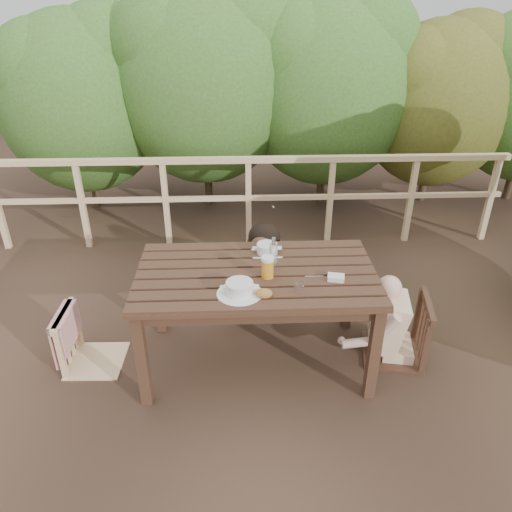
{
  "coord_description": "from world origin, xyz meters",
  "views": [
    {
      "loc": [
        -0.13,
        -2.96,
        2.56
      ],
      "look_at": [
        0.0,
        0.05,
        0.9
      ],
      "focal_mm": 34.26,
      "sensor_mm": 36.0,
      "label": 1
    }
  ],
  "objects_px": {
    "diner_right": "(406,292)",
    "tumbler": "(299,288)",
    "table": "(256,319)",
    "chair_left": "(88,316)",
    "soup_far": "(267,249)",
    "bottle": "(273,254)",
    "chair_right": "(400,303)",
    "butter_tub": "(336,279)",
    "bread_roll": "(264,294)",
    "woman": "(268,237)",
    "beer_glass": "(267,268)",
    "soup_near": "(240,289)",
    "chair_far": "(268,254)"
  },
  "relations": [
    {
      "from": "diner_right",
      "to": "tumbler",
      "type": "xyz_separation_m",
      "value": [
        -0.85,
        -0.3,
        0.25
      ]
    },
    {
      "from": "table",
      "to": "chair_left",
      "type": "relative_size",
      "value": 1.95
    },
    {
      "from": "chair_left",
      "to": "soup_far",
      "type": "distance_m",
      "value": 1.42
    },
    {
      "from": "bottle",
      "to": "tumbler",
      "type": "relative_size",
      "value": 3.27
    },
    {
      "from": "chair_right",
      "to": "tumbler",
      "type": "height_order",
      "value": "chair_right"
    },
    {
      "from": "tumbler",
      "to": "butter_tub",
      "type": "distance_m",
      "value": 0.3
    },
    {
      "from": "bread_roll",
      "to": "tumbler",
      "type": "bearing_deg",
      "value": 10.76
    },
    {
      "from": "woman",
      "to": "beer_glass",
      "type": "height_order",
      "value": "woman"
    },
    {
      "from": "diner_right",
      "to": "soup_near",
      "type": "height_order",
      "value": "diner_right"
    },
    {
      "from": "beer_glass",
      "to": "chair_right",
      "type": "bearing_deg",
      "value": 6.07
    },
    {
      "from": "chair_far",
      "to": "butter_tub",
      "type": "height_order",
      "value": "chair_far"
    },
    {
      "from": "woman",
      "to": "tumbler",
      "type": "distance_m",
      "value": 1.19
    },
    {
      "from": "bottle",
      "to": "bread_roll",
      "type": "bearing_deg",
      "value": -103.55
    },
    {
      "from": "bread_roll",
      "to": "beer_glass",
      "type": "bearing_deg",
      "value": 80.98
    },
    {
      "from": "soup_near",
      "to": "diner_right",
      "type": "bearing_deg",
      "value": 13.96
    },
    {
      "from": "chair_right",
      "to": "diner_right",
      "type": "height_order",
      "value": "diner_right"
    },
    {
      "from": "bread_roll",
      "to": "diner_right",
      "type": "bearing_deg",
      "value": 17.67
    },
    {
      "from": "chair_far",
      "to": "soup_near",
      "type": "xyz_separation_m",
      "value": [
        -0.26,
        -1.15,
        0.37
      ]
    },
    {
      "from": "table",
      "to": "chair_right",
      "type": "distance_m",
      "value": 1.09
    },
    {
      "from": "chair_right",
      "to": "butter_tub",
      "type": "bearing_deg",
      "value": -62.23
    },
    {
      "from": "chair_right",
      "to": "beer_glass",
      "type": "distance_m",
      "value": 1.09
    },
    {
      "from": "chair_right",
      "to": "bottle",
      "type": "distance_m",
      "value": 1.06
    },
    {
      "from": "soup_near",
      "to": "soup_far",
      "type": "xyz_separation_m",
      "value": [
        0.22,
        0.56,
        -0.01
      ]
    },
    {
      "from": "diner_right",
      "to": "tumbler",
      "type": "distance_m",
      "value": 0.93
    },
    {
      "from": "chair_far",
      "to": "bread_roll",
      "type": "xyz_separation_m",
      "value": [
        -0.1,
        -1.19,
        0.35
      ]
    },
    {
      "from": "table",
      "to": "soup_near",
      "type": "relative_size",
      "value": 5.58
    },
    {
      "from": "soup_near",
      "to": "tumbler",
      "type": "height_order",
      "value": "soup_near"
    },
    {
      "from": "butter_tub",
      "to": "soup_far",
      "type": "bearing_deg",
      "value": 150.0
    },
    {
      "from": "woman",
      "to": "diner_right",
      "type": "distance_m",
      "value": 1.3
    },
    {
      "from": "soup_far",
      "to": "butter_tub",
      "type": "distance_m",
      "value": 0.61
    },
    {
      "from": "chair_far",
      "to": "chair_right",
      "type": "xyz_separation_m",
      "value": [
        0.95,
        -0.84,
        0.01
      ]
    },
    {
      "from": "tumbler",
      "to": "chair_far",
      "type": "bearing_deg",
      "value": 96.37
    },
    {
      "from": "diner_right",
      "to": "bottle",
      "type": "distance_m",
      "value": 1.05
    },
    {
      "from": "chair_right",
      "to": "bread_roll",
      "type": "xyz_separation_m",
      "value": [
        -1.05,
        -0.34,
        0.34
      ]
    },
    {
      "from": "chair_right",
      "to": "butter_tub",
      "type": "distance_m",
      "value": 0.66
    },
    {
      "from": "woman",
      "to": "beer_glass",
      "type": "xyz_separation_m",
      "value": [
        -0.07,
        -0.97,
        0.25
      ]
    },
    {
      "from": "table",
      "to": "woman",
      "type": "distance_m",
      "value": 0.94
    },
    {
      "from": "soup_far",
      "to": "bread_roll",
      "type": "bearing_deg",
      "value": -95.5
    },
    {
      "from": "bread_roll",
      "to": "beer_glass",
      "type": "height_order",
      "value": "beer_glass"
    },
    {
      "from": "chair_right",
      "to": "tumbler",
      "type": "distance_m",
      "value": 0.94
    },
    {
      "from": "chair_far",
      "to": "soup_far",
      "type": "relative_size",
      "value": 3.53
    },
    {
      "from": "chair_left",
      "to": "soup_near",
      "type": "xyz_separation_m",
      "value": [
        1.12,
        -0.3,
        0.4
      ]
    },
    {
      "from": "chair_far",
      "to": "beer_glass",
      "type": "xyz_separation_m",
      "value": [
        -0.07,
        -0.95,
        0.4
      ]
    },
    {
      "from": "table",
      "to": "tumbler",
      "type": "xyz_separation_m",
      "value": [
        0.27,
        -0.27,
        0.43
      ]
    },
    {
      "from": "soup_near",
      "to": "soup_far",
      "type": "distance_m",
      "value": 0.6
    },
    {
      "from": "beer_glass",
      "to": "tumbler",
      "type": "bearing_deg",
      "value": -44.7
    },
    {
      "from": "soup_far",
      "to": "chair_left",
      "type": "bearing_deg",
      "value": -169.21
    },
    {
      "from": "chair_far",
      "to": "chair_right",
      "type": "height_order",
      "value": "chair_right"
    },
    {
      "from": "chair_left",
      "to": "beer_glass",
      "type": "bearing_deg",
      "value": -92.68
    },
    {
      "from": "chair_left",
      "to": "butter_tub",
      "type": "xyz_separation_m",
      "value": [
        1.79,
        -0.16,
        0.37
      ]
    }
  ]
}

